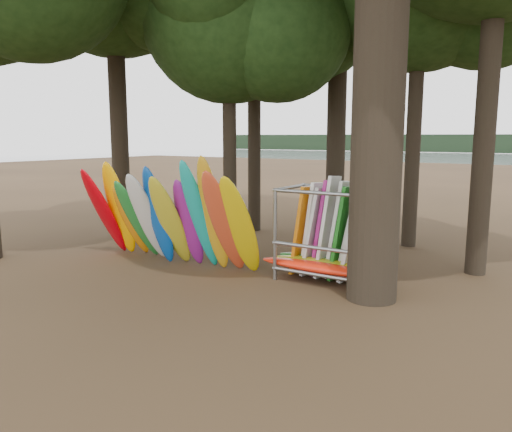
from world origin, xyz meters
The scene contains 5 objects.
ground centered at (0.00, 0.00, 0.00)m, with size 120.00×120.00×0.00m, color #47331E.
lake centered at (0.00, 60.00, 0.00)m, with size 160.00×160.00×0.00m, color gray.
oak_5 centered at (-1.90, 3.55, 7.29)m, with size 6.34×6.34×10.07m.
kayak_row centered at (-1.61, 0.25, 1.33)m, with size 5.82×2.03×3.21m.
storage_rack centered at (2.67, 1.41, 1.06)m, with size 3.20×1.59×2.82m.
Camera 1 is at (7.73, -9.74, 3.54)m, focal length 35.00 mm.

